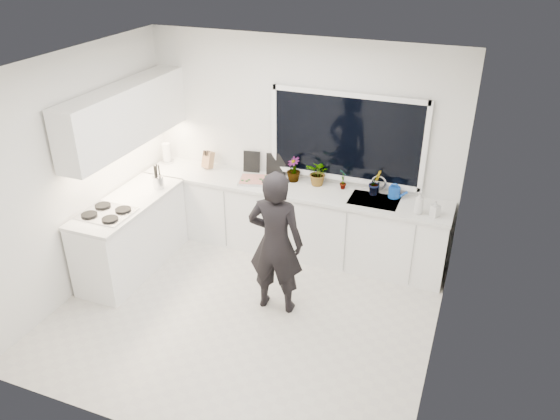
% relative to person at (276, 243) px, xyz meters
% --- Properties ---
extents(floor, '(4.00, 3.50, 0.02)m').
position_rel_person_xyz_m(floor, '(-0.27, -0.25, -0.84)').
color(floor, beige).
rests_on(floor, ground).
extents(wall_back, '(4.00, 0.02, 2.70)m').
position_rel_person_xyz_m(wall_back, '(-0.27, 1.51, 0.52)').
color(wall_back, white).
rests_on(wall_back, ground).
extents(wall_left, '(0.02, 3.50, 2.70)m').
position_rel_person_xyz_m(wall_left, '(-2.28, -0.25, 0.52)').
color(wall_left, white).
rests_on(wall_left, ground).
extents(wall_right, '(0.02, 3.50, 2.70)m').
position_rel_person_xyz_m(wall_right, '(1.74, -0.25, 0.52)').
color(wall_right, white).
rests_on(wall_right, ground).
extents(ceiling, '(4.00, 3.50, 0.02)m').
position_rel_person_xyz_m(ceiling, '(-0.27, -0.25, 1.88)').
color(ceiling, white).
rests_on(ceiling, wall_back).
extents(window, '(1.80, 0.02, 1.00)m').
position_rel_person_xyz_m(window, '(0.33, 1.47, 0.72)').
color(window, black).
rests_on(window, wall_back).
extents(base_cabinets_back, '(3.92, 0.58, 0.88)m').
position_rel_person_xyz_m(base_cabinets_back, '(-0.27, 1.20, -0.39)').
color(base_cabinets_back, white).
rests_on(base_cabinets_back, floor).
extents(base_cabinets_left, '(0.58, 1.60, 0.88)m').
position_rel_person_xyz_m(base_cabinets_left, '(-1.94, 0.10, -0.39)').
color(base_cabinets_left, white).
rests_on(base_cabinets_left, floor).
extents(countertop_back, '(3.94, 0.62, 0.04)m').
position_rel_person_xyz_m(countertop_back, '(-0.27, 1.19, 0.07)').
color(countertop_back, silver).
rests_on(countertop_back, base_cabinets_back).
extents(countertop_left, '(0.62, 1.60, 0.04)m').
position_rel_person_xyz_m(countertop_left, '(-1.94, 0.10, 0.07)').
color(countertop_left, silver).
rests_on(countertop_left, base_cabinets_left).
extents(upper_cabinets, '(0.34, 2.10, 0.70)m').
position_rel_person_xyz_m(upper_cabinets, '(-2.06, 0.45, 1.02)').
color(upper_cabinets, white).
rests_on(upper_cabinets, wall_left).
extents(sink, '(0.58, 0.42, 0.14)m').
position_rel_person_xyz_m(sink, '(0.78, 1.20, 0.04)').
color(sink, silver).
rests_on(sink, countertop_back).
extents(faucet, '(0.03, 0.03, 0.22)m').
position_rel_person_xyz_m(faucet, '(0.78, 1.40, 0.20)').
color(faucet, silver).
rests_on(faucet, countertop_back).
extents(stovetop, '(0.56, 0.48, 0.03)m').
position_rel_person_xyz_m(stovetop, '(-1.96, -0.25, 0.11)').
color(stovetop, black).
rests_on(stovetop, countertop_left).
extents(person, '(0.63, 0.44, 1.65)m').
position_rel_person_xyz_m(person, '(0.00, 0.00, 0.00)').
color(person, black).
rests_on(person, floor).
extents(pizza_tray, '(0.52, 0.44, 0.03)m').
position_rel_person_xyz_m(pizza_tray, '(-0.72, 1.17, 0.11)').
color(pizza_tray, '#B8B8BC').
rests_on(pizza_tray, countertop_back).
extents(pizza, '(0.48, 0.39, 0.01)m').
position_rel_person_xyz_m(pizza, '(-0.72, 1.17, 0.12)').
color(pizza, red).
rests_on(pizza, pizza_tray).
extents(watering_can, '(0.14, 0.14, 0.13)m').
position_rel_person_xyz_m(watering_can, '(0.98, 1.36, 0.16)').
color(watering_can, '#1246AE').
rests_on(watering_can, countertop_back).
extents(paper_towel_roll, '(0.14, 0.14, 0.26)m').
position_rel_person_xyz_m(paper_towel_roll, '(-2.12, 1.30, 0.22)').
color(paper_towel_roll, silver).
rests_on(paper_towel_roll, countertop_back).
extents(knife_block, '(0.15, 0.13, 0.22)m').
position_rel_person_xyz_m(knife_block, '(-1.50, 1.34, 0.20)').
color(knife_block, olive).
rests_on(knife_block, countertop_back).
extents(utensil_crock, '(0.15, 0.15, 0.16)m').
position_rel_person_xyz_m(utensil_crock, '(-1.78, 0.55, 0.17)').
color(utensil_crock, '#A8A9AD').
rests_on(utensil_crock, countertop_left).
extents(picture_frame_large, '(0.22, 0.06, 0.28)m').
position_rel_person_xyz_m(picture_frame_large, '(-0.91, 1.44, 0.23)').
color(picture_frame_large, black).
rests_on(picture_frame_large, countertop_back).
extents(picture_frame_small, '(0.25, 0.08, 0.30)m').
position_rel_person_xyz_m(picture_frame_small, '(-0.57, 1.44, 0.24)').
color(picture_frame_small, black).
rests_on(picture_frame_small, countertop_back).
extents(herb_plants, '(1.26, 0.30, 0.33)m').
position_rel_person_xyz_m(herb_plants, '(0.09, 1.36, 0.25)').
color(herb_plants, '#26662D').
rests_on(herb_plants, countertop_back).
extents(soap_bottles, '(0.32, 0.15, 0.27)m').
position_rel_person_xyz_m(soap_bottles, '(1.38, 1.05, 0.22)').
color(soap_bottles, '#D8BF66').
rests_on(soap_bottles, countertop_back).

